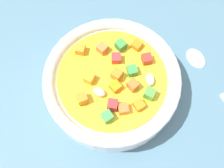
% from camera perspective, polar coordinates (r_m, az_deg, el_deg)
% --- Properties ---
extents(ground_plane, '(1.40, 1.40, 0.02)m').
position_cam_1_polar(ground_plane, '(0.42, 0.00, -1.74)').
color(ground_plane, '#42667A').
extents(soup_bowl_main, '(0.18, 0.18, 0.06)m').
position_cam_1_polar(soup_bowl_main, '(0.39, 0.02, 0.19)').
color(soup_bowl_main, white).
rests_on(soup_bowl_main, ground_plane).
extents(spoon, '(0.05, 0.20, 0.01)m').
position_cam_1_polar(spoon, '(0.44, 20.76, -1.36)').
color(spoon, silver).
rests_on(spoon, ground_plane).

